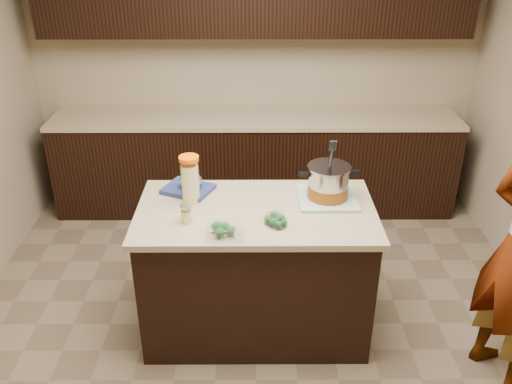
{
  "coord_description": "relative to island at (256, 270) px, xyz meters",
  "views": [
    {
      "loc": [
        -0.01,
        -2.87,
        2.52
      ],
      "look_at": [
        0.0,
        0.0,
        1.02
      ],
      "focal_mm": 38.0,
      "sensor_mm": 36.0,
      "label": 1
    }
  ],
  "objects": [
    {
      "name": "ground_plane",
      "position": [
        0.0,
        0.0,
        -0.45
      ],
      "size": [
        4.0,
        4.0,
        0.0
      ],
      "primitive_type": "plane",
      "color": "brown",
      "rests_on": "ground"
    },
    {
      "name": "room_shell",
      "position": [
        0.0,
        0.0,
        1.26
      ],
      "size": [
        4.04,
        4.04,
        2.72
      ],
      "color": "tan",
      "rests_on": "ground"
    },
    {
      "name": "back_cabinets",
      "position": [
        0.0,
        1.74,
        0.49
      ],
      "size": [
        3.6,
        0.63,
        2.33
      ],
      "color": "black",
      "rests_on": "ground"
    },
    {
      "name": "island",
      "position": [
        0.0,
        0.0,
        0.0
      ],
      "size": [
        1.46,
        0.81,
        0.9
      ],
      "color": "black",
      "rests_on": "ground"
    },
    {
      "name": "dish_towel",
      "position": [
        0.45,
        0.13,
        0.46
      ],
      "size": [
        0.36,
        0.36,
        0.02
      ],
      "primitive_type": "cube",
      "rotation": [
        0.0,
        0.0,
        0.0
      ],
      "color": "#5A8664",
      "rests_on": "island"
    },
    {
      "name": "stock_pot",
      "position": [
        0.45,
        0.13,
        0.56
      ],
      "size": [
        0.38,
        0.29,
        0.38
      ],
      "rotation": [
        0.0,
        0.0,
        0.08
      ],
      "color": "#B7B7BC",
      "rests_on": "dish_towel"
    },
    {
      "name": "lemonade_pitcher",
      "position": [
        -0.4,
        0.11,
        0.59
      ],
      "size": [
        0.16,
        0.16,
        0.3
      ],
      "rotation": [
        0.0,
        0.0,
        0.32
      ],
      "color": "#D9CE84",
      "rests_on": "island"
    },
    {
      "name": "mason_jar",
      "position": [
        -0.41,
        -0.15,
        0.5
      ],
      "size": [
        0.09,
        0.09,
        0.12
      ],
      "rotation": [
        0.0,
        0.0,
        -0.22
      ],
      "color": "#D9CE84",
      "rests_on": "island"
    },
    {
      "name": "broccoli_tub_left",
      "position": [
        0.11,
        -0.16,
        0.47
      ],
      "size": [
        0.15,
        0.15,
        0.06
      ],
      "rotation": [
        0.0,
        0.0,
        -0.28
      ],
      "color": "silver",
      "rests_on": "island"
    },
    {
      "name": "broccoli_tub_right",
      "position": [
        0.13,
        -0.2,
        0.47
      ],
      "size": [
        0.13,
        0.13,
        0.05
      ],
      "rotation": [
        0.0,
        0.0,
        -0.25
      ],
      "color": "silver",
      "rests_on": "island"
    },
    {
      "name": "broccoli_tub_rect",
      "position": [
        -0.18,
        -0.31,
        0.48
      ],
      "size": [
        0.2,
        0.15,
        0.07
      ],
      "rotation": [
        0.0,
        0.0,
        0.02
      ],
      "color": "silver",
      "rests_on": "island"
    },
    {
      "name": "blue_tray",
      "position": [
        -0.43,
        0.24,
        0.49
      ],
      "size": [
        0.36,
        0.34,
        0.11
      ],
      "rotation": [
        0.0,
        0.0,
        -0.42
      ],
      "color": "navy",
      "rests_on": "island"
    }
  ]
}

